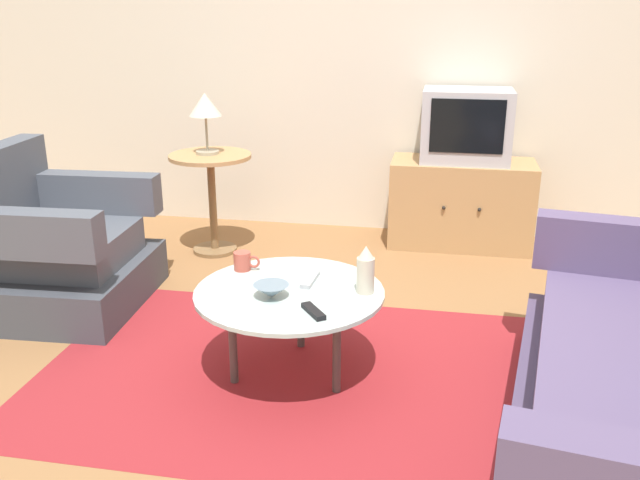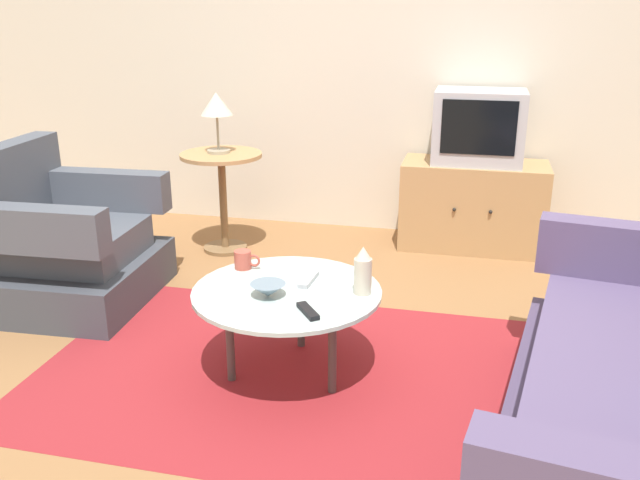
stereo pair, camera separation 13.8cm
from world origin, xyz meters
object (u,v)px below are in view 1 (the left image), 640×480
(armchair, at_px, (53,251))
(bowl, at_px, (271,291))
(side_table, at_px, (211,182))
(tv_stand, at_px, (461,203))
(tv_remote_dark, at_px, (313,311))
(vase, at_px, (366,270))
(mug, at_px, (243,261))
(coffee_table, at_px, (289,297))
(television, at_px, (466,125))
(table_lamp, at_px, (205,108))
(tv_remote_silver, at_px, (310,280))

(armchair, xyz_separation_m, bowl, (1.36, -0.59, 0.13))
(armchair, relative_size, side_table, 1.42)
(armchair, distance_m, tv_stand, 2.58)
(side_table, distance_m, tv_remote_dark, 1.93)
(armchair, height_order, vase, armchair)
(side_table, xyz_separation_m, mug, (0.59, -1.26, -0.03))
(armchair, height_order, tv_stand, armchair)
(coffee_table, relative_size, vase, 3.91)
(coffee_table, relative_size, side_table, 1.25)
(armchair, bearing_deg, television, 120.06)
(tv_stand, relative_size, table_lamp, 2.45)
(bowl, bearing_deg, tv_remote_silver, 57.27)
(table_lamp, bearing_deg, tv_remote_dark, -58.75)
(mug, xyz_separation_m, tv_remote_dark, (0.41, -0.40, -0.03))
(television, bearing_deg, vase, -102.97)
(coffee_table, bearing_deg, mug, 143.42)
(coffee_table, height_order, television, television)
(side_table, height_order, table_lamp, table_lamp)
(side_table, bearing_deg, vase, -50.32)
(armchair, bearing_deg, tv_remote_silver, 72.50)
(vase, distance_m, tv_remote_silver, 0.28)
(mug, bearing_deg, armchair, 165.15)
(tv_stand, xyz_separation_m, tv_remote_dark, (-0.61, -2.10, 0.12))
(tv_stand, relative_size, bowl, 6.22)
(tv_stand, relative_size, tv_remote_silver, 5.17)
(side_table, distance_m, tv_stand, 1.67)
(coffee_table, relative_size, bowl, 5.42)
(tv_remote_silver, bearing_deg, mug, 79.32)
(vase, relative_size, mug, 1.68)
(armchair, distance_m, coffee_table, 1.51)
(television, height_order, table_lamp, television)
(armchair, bearing_deg, vase, 72.39)
(armchair, bearing_deg, bowl, 63.95)
(tv_stand, bearing_deg, coffee_table, -111.73)
(vase, bearing_deg, side_table, 129.68)
(table_lamp, relative_size, vase, 1.83)
(coffee_table, height_order, tv_remote_silver, tv_remote_silver)
(side_table, bearing_deg, table_lamp, 155.22)
(television, bearing_deg, tv_remote_silver, -110.87)
(side_table, height_order, mug, side_table)
(coffee_table, bearing_deg, table_lamp, 120.67)
(vase, bearing_deg, tv_stand, 76.91)
(mug, height_order, tv_remote_dark, mug)
(side_table, relative_size, tv_stand, 0.70)
(television, bearing_deg, bowl, -112.14)
(television, distance_m, table_lamp, 1.68)
(armchair, xyz_separation_m, vase, (1.74, -0.46, 0.20))
(tv_remote_dark, bearing_deg, side_table, -5.43)
(armchair, xyz_separation_m, mug, (1.16, -0.31, 0.14))
(tv_stand, xyz_separation_m, tv_remote_silver, (-0.68, -1.78, 0.12))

